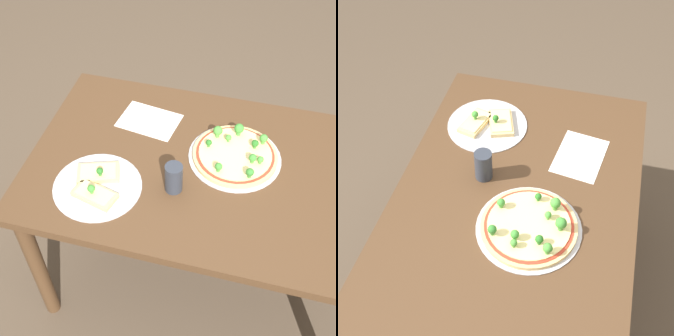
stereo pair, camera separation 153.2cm
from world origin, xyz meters
TOP-DOWN VIEW (x-y plane):
  - ground_plane at (0.00, 0.00)m, footprint 8.00×8.00m
  - dining_table at (0.00, 0.00)m, footprint 1.29×0.80m
  - pizza_tray_whole at (0.08, 0.07)m, footprint 0.33×0.33m
  - pizza_tray_slice at (-0.35, -0.18)m, footprint 0.30×0.30m
  - drinking_cup at (-0.10, -0.13)m, footprint 0.06×0.06m
  - paper_menu at (-0.28, 0.18)m, footprint 0.25×0.19m

SIDE VIEW (x-z plane):
  - ground_plane at x=0.00m, z-range 0.00..0.00m
  - dining_table at x=0.00m, z-range 0.27..0.98m
  - paper_menu at x=-0.28m, z-range 0.72..0.72m
  - pizza_tray_slice at x=-0.35m, z-range 0.70..0.76m
  - pizza_tray_whole at x=0.08m, z-range 0.70..0.77m
  - drinking_cup at x=-0.10m, z-range 0.72..0.83m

